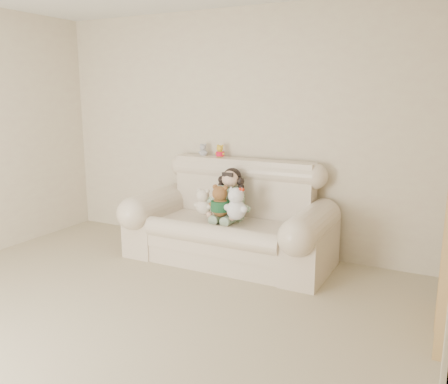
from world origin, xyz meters
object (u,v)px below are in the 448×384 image
white_cat (236,200)px  cream_teddy (203,199)px  seated_child (231,194)px  brown_teddy (220,198)px

white_cat → cream_teddy: bearing=154.0°
seated_child → cream_teddy: bearing=-140.4°
seated_child → brown_teddy: (-0.02, -0.19, -0.01)m
seated_child → brown_teddy: seated_child is taller
seated_child → white_cat: bearing=-59.1°
brown_teddy → cream_teddy: size_ratio=1.19×
brown_teddy → white_cat: white_cat is taller
seated_child → cream_teddy: (-0.20, -0.21, -0.04)m
cream_teddy → seated_child: bearing=57.0°
brown_teddy → cream_teddy: bearing=177.0°
seated_child → white_cat: seated_child is taller
brown_teddy → white_cat: (0.20, -0.03, 0.00)m
seated_child → white_cat: size_ratio=1.42×
seated_child → brown_teddy: size_ratio=1.45×
cream_teddy → white_cat: bearing=8.4°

